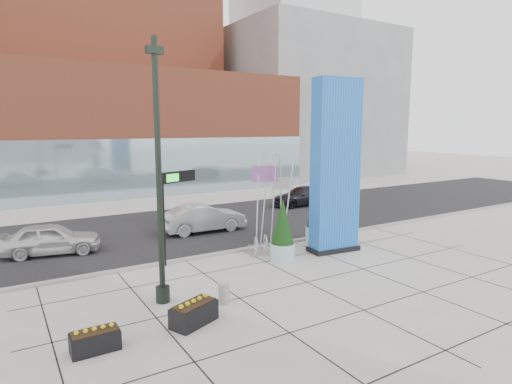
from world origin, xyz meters
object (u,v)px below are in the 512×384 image
lamp_post (160,199)px  car_white_west (51,239)px  public_art_sculpture (271,227)px  overhead_street_sign (178,185)px  car_silver_mid (203,218)px  concrete_bollard (224,294)px  blue_pylon (335,170)px

lamp_post → car_white_west: (-2.62, 8.09, -2.86)m
lamp_post → public_art_sculpture: size_ratio=1.85×
overhead_street_sign → car_silver_mid: bearing=34.8°
overhead_street_sign → lamp_post: bearing=-139.8°
public_art_sculpture → concrete_bollard: (-4.65, -4.13, -0.89)m
overhead_street_sign → car_white_west: 6.99m
public_art_sculpture → car_white_west: public_art_sculpture is taller
public_art_sculpture → concrete_bollard: size_ratio=6.60×
lamp_post → car_silver_mid: bearing=57.4°
concrete_bollard → car_silver_mid: 10.31m
concrete_bollard → blue_pylon: bearing=21.0°
public_art_sculpture → blue_pylon: bearing=-2.3°
blue_pylon → public_art_sculpture: size_ratio=1.72×
lamp_post → overhead_street_sign: size_ratio=2.17×
blue_pylon → concrete_bollard: bearing=-153.4°
concrete_bollard → car_white_west: size_ratio=0.16×
car_silver_mid → overhead_street_sign: bearing=146.9°
lamp_post → car_white_west: size_ratio=2.01×
concrete_bollard → car_silver_mid: size_ratio=0.15×
public_art_sculpture → concrete_bollard: 6.29m
lamp_post → overhead_street_sign: (2.08, 3.69, -0.13)m
lamp_post → concrete_bollard: bearing=-36.1°
blue_pylon → car_silver_mid: (-3.79, 6.77, -3.17)m
blue_pylon → lamp_post: 9.31m
overhead_street_sign → car_white_west: (-4.70, 4.40, -2.73)m
public_art_sculpture → overhead_street_sign: (-4.28, 0.80, 2.23)m
blue_pylon → car_white_west: 13.81m
lamp_post → car_silver_mid: 10.35m
car_white_west → car_silver_mid: bearing=-76.1°
car_white_west → overhead_street_sign: bearing=-121.3°
lamp_post → concrete_bollard: 3.87m
concrete_bollard → car_white_west: 10.30m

